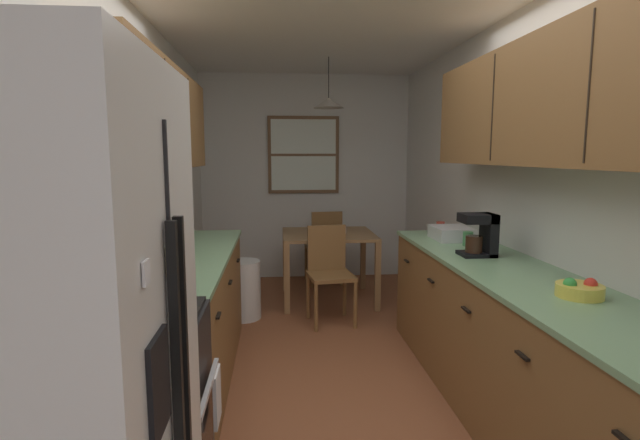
{
  "coord_description": "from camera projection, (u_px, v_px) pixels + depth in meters",
  "views": [
    {
      "loc": [
        -0.37,
        -2.48,
        1.57
      ],
      "look_at": [
        -0.01,
        1.49,
        1.02
      ],
      "focal_mm": 27.03,
      "sensor_mm": 36.0,
      "label": 1
    }
  ],
  "objects": [
    {
      "name": "ground_plane",
      "position": [
        327.0,
        361.0,
        3.68
      ],
      "size": [
        12.0,
        12.0,
        0.0
      ],
      "primitive_type": "plane",
      "color": "brown"
    },
    {
      "name": "wall_left",
      "position": [
        136.0,
        196.0,
        3.38
      ],
      "size": [
        0.1,
        9.0,
        2.55
      ],
      "primitive_type": "cube",
      "color": "silver",
      "rests_on": "ground"
    },
    {
      "name": "wall_right",
      "position": [
        505.0,
        193.0,
        3.62
      ],
      "size": [
        0.1,
        9.0,
        2.55
      ],
      "primitive_type": "cube",
      "color": "silver",
      "rests_on": "ground"
    },
    {
      "name": "wall_back",
      "position": [
        305.0,
        178.0,
        6.12
      ],
      "size": [
        4.4,
        0.1,
        2.55
      ],
      "primitive_type": "cube",
      "color": "silver",
      "rests_on": "ground"
    },
    {
      "name": "ceiling_slab",
      "position": [
        327.0,
        5.0,
        3.33
      ],
      "size": [
        4.4,
        9.0,
        0.08
      ],
      "primitive_type": "cube",
      "color": "white"
    },
    {
      "name": "refrigerator",
      "position": [
        37.0,
        427.0,
        1.19
      ],
      "size": [
        0.7,
        0.75,
        1.79
      ],
      "color": "white",
      "rests_on": "ground"
    },
    {
      "name": "stove_range",
      "position": [
        124.0,
        427.0,
        1.95
      ],
      "size": [
        0.66,
        0.64,
        1.1
      ],
      "color": "black",
      "rests_on": "ground"
    },
    {
      "name": "microwave_over_range",
      "position": [
        76.0,
        145.0,
        1.79
      ],
      "size": [
        0.39,
        0.58,
        0.3
      ],
      "color": "white"
    },
    {
      "name": "counter_left",
      "position": [
        185.0,
        319.0,
        3.29
      ],
      "size": [
        0.64,
        2.08,
        0.9
      ],
      "color": "brown",
      "rests_on": "ground"
    },
    {
      "name": "upper_cabinets_left",
      "position": [
        153.0,
        118.0,
        3.05
      ],
      "size": [
        0.33,
        2.16,
        0.65
      ],
      "color": "brown"
    },
    {
      "name": "counter_right",
      "position": [
        517.0,
        350.0,
        2.77
      ],
      "size": [
        0.64,
        3.15,
        0.9
      ],
      "color": "brown",
      "rests_on": "ground"
    },
    {
      "name": "upper_cabinets_right",
      "position": [
        561.0,
        100.0,
        2.54
      ],
      "size": [
        0.33,
        2.83,
        0.71
      ],
      "color": "brown"
    },
    {
      "name": "dining_table",
      "position": [
        328.0,
        243.0,
        5.14
      ],
      "size": [
        0.96,
        0.88,
        0.74
      ],
      "color": "olive",
      "rests_on": "ground"
    },
    {
      "name": "dining_chair_near",
      "position": [
        329.0,
        269.0,
        4.51
      ],
      "size": [
        0.45,
        0.45,
        0.9
      ],
      "color": "brown",
      "rests_on": "ground"
    },
    {
      "name": "dining_chair_far",
      "position": [
        325.0,
        244.0,
        5.8
      ],
      "size": [
        0.45,
        0.45,
        0.9
      ],
      "color": "brown",
      "rests_on": "ground"
    },
    {
      "name": "pendant_light",
      "position": [
        329.0,
        103.0,
        4.94
      ],
      "size": [
        0.32,
        0.32,
        0.51
      ],
      "color": "black"
    },
    {
      "name": "back_window",
      "position": [
        303.0,
        155.0,
        6.01
      ],
      "size": [
        0.89,
        0.05,
        0.95
      ],
      "color": "brown"
    },
    {
      "name": "trash_bin",
      "position": [
        243.0,
        290.0,
        4.61
      ],
      "size": [
        0.34,
        0.34,
        0.56
      ],
      "primitive_type": "cylinder",
      "color": "white",
      "rests_on": "ground"
    },
    {
      "name": "storage_canister",
      "position": [
        153.0,
        265.0,
        2.46
      ],
      "size": [
        0.13,
        0.13,
        0.21
      ],
      "color": "#265999",
      "rests_on": "counter_left"
    },
    {
      "name": "dish_towel",
      "position": [
        217.0,
        397.0,
        2.13
      ],
      "size": [
        0.02,
        0.16,
        0.24
      ],
      "primitive_type": "cube",
      "color": "white"
    },
    {
      "name": "coffee_maker",
      "position": [
        481.0,
        234.0,
        3.17
      ],
      "size": [
        0.22,
        0.18,
        0.28
      ],
      "color": "black",
      "rests_on": "counter_right"
    },
    {
      "name": "mug_by_coffeemaker",
      "position": [
        441.0,
        227.0,
        4.1
      ],
      "size": [
        0.11,
        0.07,
        0.1
      ],
      "color": "#BF3F33",
      "rests_on": "counter_right"
    },
    {
      "name": "mug_spare",
      "position": [
        468.0,
        239.0,
        3.54
      ],
      "size": [
        0.11,
        0.07,
        0.1
      ],
      "color": "#3F7F4C",
      "rests_on": "counter_right"
    },
    {
      "name": "fruit_bowl",
      "position": [
        580.0,
        289.0,
        2.26
      ],
      "size": [
        0.21,
        0.21,
        0.09
      ],
      "color": "#E5D14C",
      "rests_on": "counter_right"
    },
    {
      "name": "dish_rack",
      "position": [
        451.0,
        233.0,
        3.8
      ],
      "size": [
        0.28,
        0.34,
        0.1
      ],
      "primitive_type": "cube",
      "color": "silver",
      "rests_on": "counter_right"
    },
    {
      "name": "table_serving_bowl",
      "position": [
        337.0,
        230.0,
        5.11
      ],
      "size": [
        0.2,
        0.2,
        0.06
      ],
      "primitive_type": "cylinder",
      "color": "silver",
      "rests_on": "dining_table"
    }
  ]
}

